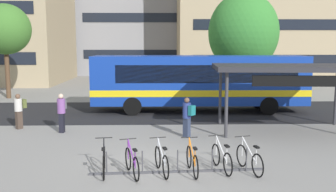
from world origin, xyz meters
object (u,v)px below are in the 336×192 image
city_bus (198,81)px  parked_bicycle_white_4 (222,158)px  parked_bicycle_silver_2 (162,161)px  parked_bicycle_white_5 (249,159)px  commuter_grey_pack_1 (62,110)px  parked_bicycle_purple_1 (132,163)px  parked_bicycle_black_0 (104,161)px  street_tree_0 (5,29)px  parked_bicycle_orange_3 (192,161)px  commuter_olive_pack_0 (19,109)px  street_tree_1 (243,33)px  transit_shelter (287,69)px  commuter_teal_pack_2 (187,115)px

city_bus → parked_bicycle_white_4: (-0.35, -10.24, -1.39)m
parked_bicycle_silver_2 → parked_bicycle_white_5: bearing=-101.1°
commuter_grey_pack_1 → parked_bicycle_white_5: bearing=55.9°
parked_bicycle_white_5 → parked_bicycle_white_4: bearing=67.8°
parked_bicycle_white_4 → commuter_grey_pack_1: size_ratio=0.99×
parked_bicycle_purple_1 → parked_bicycle_white_4: size_ratio=0.98×
parked_bicycle_black_0 → street_tree_0: bearing=22.3°
commuter_grey_pack_1 → street_tree_0: bearing=-145.5°
parked_bicycle_orange_3 → street_tree_0: (-11.76, 16.22, 4.49)m
parked_bicycle_black_0 → street_tree_0: size_ratio=0.26×
parked_bicycle_white_5 → parked_bicycle_black_0: bearing=77.2°
commuter_olive_pack_0 → street_tree_1: bearing=166.2°
city_bus → parked_bicycle_silver_2: size_ratio=7.13×
parked_bicycle_white_5 → city_bus: bearing=-11.2°
parked_bicycle_black_0 → parked_bicycle_silver_2: size_ratio=1.02×
parked_bicycle_black_0 → transit_shelter: transit_shelter is taller
city_bus → parked_bicycle_white_4: city_bus is taller
parked_bicycle_white_4 → commuter_olive_pack_0: bearing=42.8°
commuter_olive_pack_0 → parked_bicycle_white_5: bearing=93.1°
commuter_grey_pack_1 → street_tree_0: size_ratio=0.26×
street_tree_1 → commuter_grey_pack_1: bearing=-133.4°
street_tree_0 → parked_bicycle_white_4: bearing=-51.6°
parked_bicycle_orange_3 → parked_bicycle_silver_2: bearing=83.1°
parked_bicycle_purple_1 → commuter_grey_pack_1: (-3.44, 5.57, 0.61)m
city_bus → commuter_teal_pack_2: (-1.08, -6.09, -0.82)m
commuter_grey_pack_1 → commuter_teal_pack_2: bearing=82.1°
city_bus → parked_bicycle_white_5: 10.46m
commuter_grey_pack_1 → parked_bicycle_white_4: bearing=53.0°
parked_bicycle_silver_2 → commuter_teal_pack_2: commuter_teal_pack_2 is taller
parked_bicycle_purple_1 → parked_bicycle_orange_3: (1.79, 0.13, 0.00)m
parked_bicycle_orange_3 → street_tree_1: bearing=-23.5°
parked_bicycle_silver_2 → parked_bicycle_orange_3: same height
commuter_olive_pack_0 → commuter_grey_pack_1: size_ratio=0.94×
commuter_teal_pack_2 → street_tree_1: 13.57m
parked_bicycle_silver_2 → parked_bicycle_white_5: 2.66m
parked_bicycle_black_0 → parked_bicycle_purple_1: (0.84, -0.14, 0.00)m
commuter_grey_pack_1 → parked_bicycle_black_0: bearing=28.9°
parked_bicycle_black_0 → commuter_teal_pack_2: (2.83, 4.35, 0.58)m
parked_bicycle_white_5 → transit_shelter: 6.52m
parked_bicycle_orange_3 → commuter_grey_pack_1: commuter_grey_pack_1 is taller
commuter_teal_pack_2 → commuter_grey_pack_1: bearing=32.4°
parked_bicycle_orange_3 → commuter_teal_pack_2: size_ratio=1.03×
parked_bicycle_orange_3 → parked_bicycle_white_5: size_ratio=1.02×
parked_bicycle_purple_1 → parked_bicycle_orange_3: 1.79m
parked_bicycle_purple_1 → commuter_olive_pack_0: bearing=24.1°
parked_bicycle_orange_3 → parked_bicycle_white_4: (0.92, 0.22, 0.00)m
street_tree_0 → parked_bicycle_silver_2: bearing=-56.2°
commuter_grey_pack_1 → parked_bicycle_purple_1: bearing=35.0°
city_bus → commuter_grey_pack_1: bearing=38.4°
parked_bicycle_purple_1 → street_tree_0: bearing=14.3°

